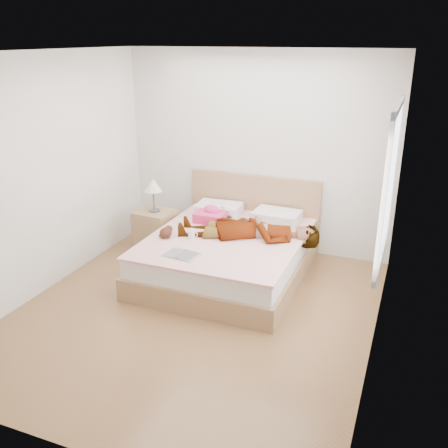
# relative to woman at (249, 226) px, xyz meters

# --- Properties ---
(ground) EXTENTS (4.00, 4.00, 0.00)m
(ground) POSITION_rel_woman_xyz_m (-0.23, -1.09, -0.63)
(ground) COLOR #4D2918
(ground) RESTS_ON ground
(woman) EXTENTS (1.78, 1.01, 0.23)m
(woman) POSITION_rel_woman_xyz_m (0.00, 0.00, 0.00)
(woman) COLOR white
(woman) RESTS_ON bed
(hair) EXTENTS (0.53, 0.60, 0.07)m
(hair) POSITION_rel_woman_xyz_m (-0.57, 0.45, -0.08)
(hair) COLOR black
(hair) RESTS_ON bed
(phone) EXTENTS (0.07, 0.10, 0.05)m
(phone) POSITION_rel_woman_xyz_m (-0.50, 0.40, 0.07)
(phone) COLOR silver
(phone) RESTS_ON bed
(room_shell) EXTENTS (4.00, 4.00, 4.00)m
(room_shell) POSITION_rel_woman_xyz_m (1.55, -0.79, 0.87)
(room_shell) COLOR white
(room_shell) RESTS_ON ground
(bed) EXTENTS (1.80, 2.08, 1.00)m
(bed) POSITION_rel_woman_xyz_m (-0.23, -0.05, -0.35)
(bed) COLOR brown
(bed) RESTS_ON ground
(towel) EXTENTS (0.38, 0.32, 0.20)m
(towel) POSITION_rel_woman_xyz_m (-0.61, 0.27, -0.04)
(towel) COLOR #E23D60
(towel) RESTS_ON bed
(magazine) EXTENTS (0.40, 0.29, 0.02)m
(magazine) POSITION_rel_woman_xyz_m (-0.50, -0.83, -0.11)
(magazine) COLOR white
(magazine) RESTS_ON bed
(coffee_mug) EXTENTS (0.12, 0.10, 0.09)m
(coffee_mug) POSITION_rel_woman_xyz_m (-0.59, -0.34, -0.07)
(coffee_mug) COLOR silver
(coffee_mug) RESTS_ON bed
(plush_toy) EXTENTS (0.16, 0.22, 0.12)m
(plush_toy) POSITION_rel_woman_xyz_m (-0.89, -0.42, -0.05)
(plush_toy) COLOR #33160E
(plush_toy) RESTS_ON bed
(nightstand) EXTENTS (0.51, 0.46, 1.02)m
(nightstand) POSITION_rel_woman_xyz_m (-1.37, 0.17, -0.29)
(nightstand) COLOR olive
(nightstand) RESTS_ON ground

